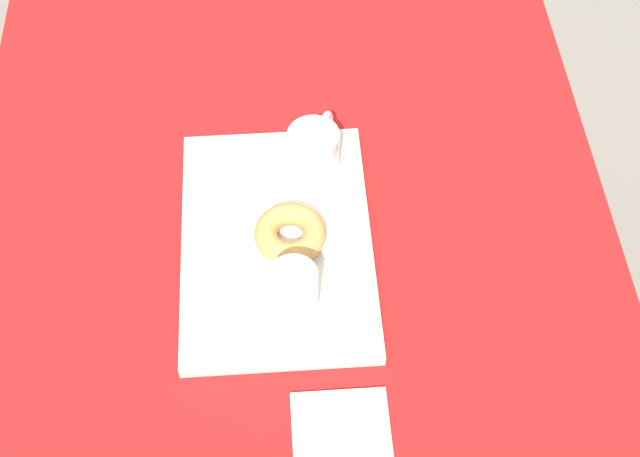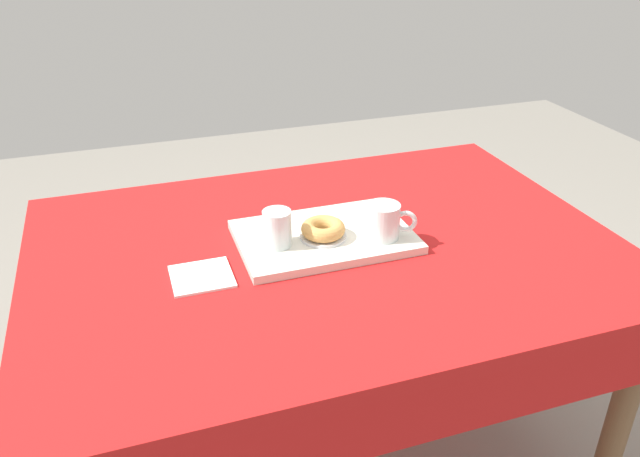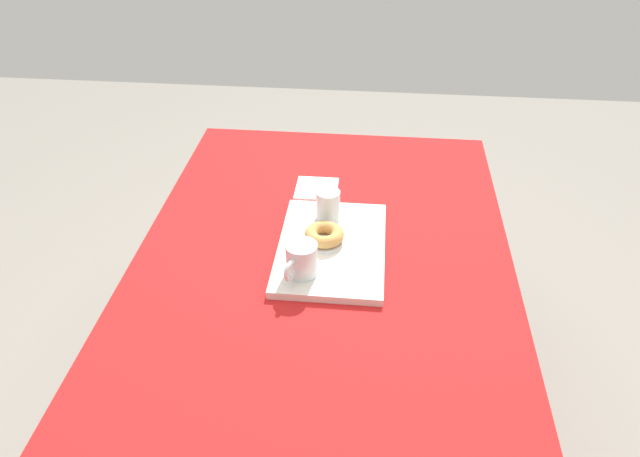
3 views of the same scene
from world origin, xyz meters
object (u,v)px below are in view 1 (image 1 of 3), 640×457
Objects in this scene: paper_napkin at (342,437)px; sugar_donut_left at (287,234)px; serving_tray at (277,240)px; donut_plate_left at (288,242)px; tea_mug_left at (314,153)px; water_glass_near at (292,293)px; dining_table at (292,275)px.

sugar_donut_left is at bearing -169.52° from paper_napkin.
paper_napkin is (0.33, 0.08, -0.01)m from serving_tray.
tea_mug_left is at bearing 160.88° from donut_plate_left.
tea_mug_left is 0.15m from sugar_donut_left.
tea_mug_left is 1.31× the size of water_glass_near.
water_glass_near is at bearing -1.24° from dining_table.
water_glass_near is at bearing -163.90° from paper_napkin.
paper_napkin is at bearing 10.48° from donut_plate_left.
water_glass_near is at bearing -10.52° from tea_mug_left.
dining_table is 0.13m from sugar_donut_left.
donut_plate_left is (-0.12, -0.00, -0.04)m from water_glass_near.
sugar_donut_left is at bearing 0.00° from donut_plate_left.
water_glass_near is (0.26, -0.05, -0.00)m from tea_mug_left.
sugar_donut_left is 0.79× the size of paper_napkin.
serving_tray is 3.14× the size of paper_napkin.
serving_tray is at bearing -171.92° from water_glass_near.
paper_napkin is (0.31, 0.06, -0.04)m from sugar_donut_left.
serving_tray is at bearing -101.69° from dining_table.
donut_plate_left is (0.01, 0.02, 0.01)m from serving_tray.
tea_mug_left is 0.87× the size of paper_napkin.
serving_tray is 0.04m from sugar_donut_left.
paper_napkin is at bearing 9.45° from dining_table.
water_glass_near reaches higher than donut_plate_left.
dining_table is 0.20m from water_glass_near.
water_glass_near reaches higher than tea_mug_left.
water_glass_near is (0.13, -0.00, 0.15)m from dining_table.
donut_plate_left is at bearing -19.12° from tea_mug_left.
donut_plate_left is 0.32m from paper_napkin.
serving_tray is 0.03m from donut_plate_left.
dining_table is at bearing 158.82° from donut_plate_left.
tea_mug_left reaches higher than sugar_donut_left.
sugar_donut_left is 0.32m from paper_napkin.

